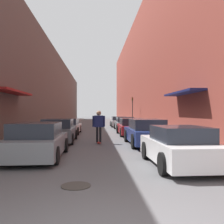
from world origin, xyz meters
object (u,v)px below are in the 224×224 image
Objects in this scene: parked_car_left_2 at (68,126)px; skateboarder at (99,123)px; parked_car_right_4 at (119,122)px; parked_car_right_0 at (179,147)px; parked_car_right_3 at (125,124)px; parked_car_right_2 at (131,127)px; parked_car_right_1 at (146,132)px; traffic_light at (132,108)px; parked_car_left_0 at (37,141)px; parked_car_left_1 at (59,131)px; manhole_cover at (76,186)px.

parked_car_left_2 is 2.59× the size of skateboarder.
parked_car_right_4 is 16.41m from skateboarder.
parked_car_right_0 reaches higher than parked_car_right_3.
parked_car_right_2 is 5.59m from parked_car_right_3.
parked_car_right_1 is 1.29× the size of traffic_light.
parked_car_left_0 is 0.89× the size of parked_car_right_2.
parked_car_right_0 reaches higher than parked_car_right_4.
parked_car_left_1 is 8.40m from parked_car_right_0.
parked_car_right_0 is 3.76m from manhole_cover.
parked_car_right_2 reaches higher than parked_car_right_3.
skateboarder reaches higher than parked_car_left_1.
skateboarder is (-2.51, 5.96, 0.51)m from parked_car_right_0.
parked_car_left_1 is (0.03, 5.18, 0.01)m from parked_car_left_0.
parked_car_right_4 is 24.36m from manhole_cover.
skateboarder reaches higher than parked_car_right_1.
parked_car_left_1 reaches higher than parked_car_right_2.
parked_car_right_1 is 5.85m from parked_car_right_2.
parked_car_left_1 is at bearing 89.72° from parked_car_left_0.
parked_car_right_1 is 6.62× the size of manhole_cover.
parked_car_right_3 is at bearing 71.42° from parked_car_left_0.
parked_car_right_0 is at bearing -19.01° from parked_car_left_0.
traffic_light is (1.98, 12.68, 1.71)m from parked_car_right_2.
parked_car_right_3 is (0.16, 5.59, -0.01)m from parked_car_right_2.
manhole_cover is (-3.11, -7.19, -0.66)m from parked_car_right_1.
parked_car_left_0 reaches higher than parked_car_right_3.
parked_car_left_2 is 10.93m from parked_car_right_4.
parked_car_left_2 is 13.37m from parked_car_right_0.
parked_car_right_4 is 2.35× the size of skateboarder.
parked_car_right_1 reaches higher than parked_car_left_0.
traffic_light is at bearing 85.22° from parked_car_right_0.
parked_car_left_2 is at bearing -140.37° from parked_car_right_3.
manhole_cover is at bearing -64.61° from parked_car_left_0.
parked_car_right_1 is 0.99× the size of parked_car_right_3.
traffic_light is (5.11, 25.72, 2.32)m from manhole_cover.
parked_car_left_2 is 5.11m from parked_car_right_2.
parked_car_left_1 is 9.03m from manhole_cover.
parked_car_left_1 is at bearing -117.10° from parked_car_right_3.
parked_car_right_3 is at bearing 75.96° from skateboarder.
parked_car_left_2 is at bearing 111.60° from parked_car_right_0.
parked_car_right_2 is at bearing -91.64° from parked_car_right_3.
parked_car_right_2 is 5.70m from skateboarder.
parked_car_right_1 is at bearing -16.85° from skateboarder.
parked_car_left_2 is 6.93m from skateboarder.
parked_car_right_1 is (-0.02, 5.20, 0.05)m from parked_car_right_0.
traffic_light is at bearing 75.59° from parked_car_right_3.
parked_car_left_2 is (-0.05, 10.75, -0.04)m from parked_car_left_0.
parked_car_left_0 is 4.91m from skateboarder.
parked_car_left_1 reaches higher than manhole_cover.
parked_car_right_4 is at bearing 72.24° from parked_car_left_1.
manhole_cover is at bearing -100.02° from parked_car_right_3.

